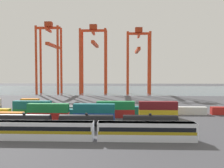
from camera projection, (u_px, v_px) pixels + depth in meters
The scene contains 25 objects.
ground_plane at pixel (89, 104), 115.45m from camera, with size 420.00×420.00×0.00m, color #424247.
harbour_water at pixel (104, 90), 212.00m from camera, with size 400.00×110.00×0.01m, color #475B6B.
passenger_train at pixel (45, 130), 54.58m from camera, with size 63.94×3.14×3.90m.
freight_tank_row at pixel (86, 122), 63.49m from camera, with size 45.11×2.78×4.24m.
shipping_container_2 at pixel (3, 116), 75.73m from camera, with size 12.10×2.44×2.60m, color orange.
shipping_container_3 at pixel (48, 117), 75.19m from camera, with size 12.10×2.44×2.60m, color #AD211C.
shipping_container_4 at pixel (48, 108), 75.07m from camera, with size 12.10×2.44×2.60m, color #197538.
shipping_container_5 at pixel (94, 117), 74.65m from camera, with size 12.10×2.44×2.60m, color #1C4299.
shipping_container_6 at pixel (94, 108), 74.53m from camera, with size 12.10×2.44×2.60m, color #146066.
shipping_container_8 at pixel (32, 113), 82.36m from camera, with size 12.10×2.44×2.60m, color #197538.
shipping_container_9 at pixel (32, 105), 82.24m from camera, with size 12.10×2.44×2.60m, color #146066.
shipping_container_10 at pixel (74, 113), 81.82m from camera, with size 12.10×2.44×2.60m, color #146066.
shipping_container_11 at pixel (116, 113), 81.29m from camera, with size 12.10×2.44×2.60m, color #AD211C.
shipping_container_12 at pixel (116, 105), 81.17m from camera, with size 12.10×2.44×2.60m, color #197538.
shipping_container_13 at pixel (158, 114), 80.76m from camera, with size 12.10×2.44×2.60m, color gold.
shipping_container_14 at pixel (158, 105), 80.64m from camera, with size 12.10×2.44×2.60m, color maroon.
shipping_container_17 at pixel (30, 110), 89.37m from camera, with size 6.04×2.44×2.60m, color #197538.
shipping_container_18 at pixel (30, 102), 89.25m from camera, with size 6.04×2.44×2.60m, color orange.
shipping_container_19 at pixel (69, 110), 88.83m from camera, with size 12.10×2.44×2.60m, color slate.
shipping_container_20 at pixel (108, 110), 88.28m from camera, with size 12.10×2.44×2.60m, color maroon.
shipping_container_21 at pixel (148, 110), 87.74m from camera, with size 12.10×2.44×2.60m, color #146066.
shipping_container_22 at pixel (188, 111), 87.20m from camera, with size 12.10×2.44×2.60m, color silver.
gantry_crane_west at pixel (50, 51), 174.27m from camera, with size 16.08×33.50×48.30m.
gantry_crane_central at pixel (94, 52), 173.13m from camera, with size 18.16×33.20×46.32m.
gantry_crane_east at pixel (138, 55), 172.27m from camera, with size 16.05×34.26×44.12m.
Camera 1 is at (15.06, -74.40, 14.44)m, focal length 40.82 mm.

